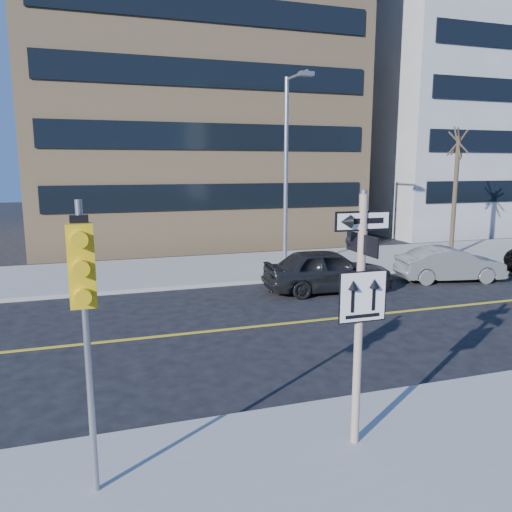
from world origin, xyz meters
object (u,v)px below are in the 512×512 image
object	(u,v)px
sign_pole	(360,306)
parked_car_b	(450,264)
streetlight_a	(288,161)
street_tree_west	(458,145)
parked_car_a	(328,270)
traffic_signal	(83,290)

from	to	relation	value
sign_pole	parked_car_b	xyz separation A→B (m)	(9.55, 9.62, -1.75)
streetlight_a	street_tree_west	size ratio (longest dim) A/B	1.26
sign_pole	parked_car_b	distance (m)	13.67
parked_car_a	parked_car_b	bearing A→B (deg)	-85.78
traffic_signal	parked_car_b	distance (m)	16.87
sign_pole	parked_car_b	size ratio (longest dim) A/B	0.98
parked_car_b	sign_pole	bearing A→B (deg)	146.78
parked_car_a	streetlight_a	size ratio (longest dim) A/B	0.59
parked_car_a	sign_pole	bearing A→B (deg)	160.50
traffic_signal	streetlight_a	xyz separation A→B (m)	(8.00, 13.42, 1.73)
traffic_signal	street_tree_west	size ratio (longest dim) A/B	0.63
sign_pole	parked_car_a	bearing A→B (deg)	66.61
parked_car_a	streetlight_a	bearing A→B (deg)	6.19
traffic_signal	parked_car_a	size ratio (longest dim) A/B	0.85
traffic_signal	street_tree_west	distance (m)	22.14
traffic_signal	parked_car_b	bearing A→B (deg)	35.78
street_tree_west	streetlight_a	bearing A→B (deg)	-176.55
traffic_signal	streetlight_a	bearing A→B (deg)	59.20
traffic_signal	parked_car_b	xyz separation A→B (m)	(13.55, 9.77, -2.34)
traffic_signal	streetlight_a	world-z (taller)	streetlight_a
parked_car_a	parked_car_b	xyz separation A→B (m)	(5.41, 0.03, -0.11)
traffic_signal	streetlight_a	distance (m)	15.72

